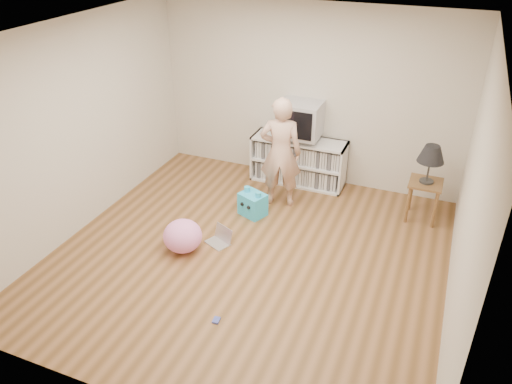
{
  "coord_description": "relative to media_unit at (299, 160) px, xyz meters",
  "views": [
    {
      "loc": [
        1.91,
        -4.45,
        3.61
      ],
      "look_at": [
        -0.07,
        0.4,
        0.66
      ],
      "focal_mm": 35.0,
      "sensor_mm": 36.0,
      "label": 1
    }
  ],
  "objects": [
    {
      "name": "ceiling",
      "position": [
        0.04,
        -2.04,
        2.25
      ],
      "size": [
        4.5,
        4.5,
        0.01
      ],
      "primitive_type": "cube",
      "color": "white",
      "rests_on": "walls"
    },
    {
      "name": "playing_cards",
      "position": [
        0.16,
        -3.17,
        -0.34
      ],
      "size": [
        0.07,
        0.1,
        0.02
      ],
      "primitive_type": "cube",
      "rotation": [
        0.0,
        0.0,
        0.1
      ],
      "color": "#4755BE",
      "rests_on": "ground"
    },
    {
      "name": "media_unit",
      "position": [
        0.0,
        0.0,
        0.0
      ],
      "size": [
        1.4,
        0.45,
        0.7
      ],
      "color": "white",
      "rests_on": "ground"
    },
    {
      "name": "side_table",
      "position": [
        1.85,
        -0.39,
        0.07
      ],
      "size": [
        0.42,
        0.42,
        0.55
      ],
      "color": "brown",
      "rests_on": "ground"
    },
    {
      "name": "table_lamp",
      "position": [
        1.85,
        -0.39,
        0.59
      ],
      "size": [
        0.34,
        0.34,
        0.52
      ],
      "color": "#333333",
      "rests_on": "side_table"
    },
    {
      "name": "dvd_deck",
      "position": [
        0.0,
        -0.02,
        0.39
      ],
      "size": [
        0.45,
        0.35,
        0.07
      ],
      "primitive_type": "cube",
      "color": "gray",
      "rests_on": "media_unit"
    },
    {
      "name": "plush_pink",
      "position": [
        -0.74,
        -2.22,
        -0.15
      ],
      "size": [
        0.6,
        0.6,
        0.4
      ],
      "primitive_type": "ellipsoid",
      "rotation": [
        0.0,
        0.0,
        -0.34
      ],
      "color": "#FF86D2",
      "rests_on": "ground"
    },
    {
      "name": "person",
      "position": [
        -0.04,
        -0.72,
        0.43
      ],
      "size": [
        0.64,
        0.49,
        1.56
      ],
      "primitive_type": "imported",
      "rotation": [
        0.0,
        0.0,
        3.37
      ],
      "color": "#DAAD95",
      "rests_on": "ground"
    },
    {
      "name": "walls",
      "position": [
        0.04,
        -2.04,
        0.95
      ],
      "size": [
        4.52,
        4.52,
        2.6
      ],
      "color": "beige",
      "rests_on": "ground"
    },
    {
      "name": "crt_tv",
      "position": [
        0.0,
        -0.02,
        0.67
      ],
      "size": [
        0.6,
        0.53,
        0.5
      ],
      "color": "#B3B3B8",
      "rests_on": "dvd_deck"
    },
    {
      "name": "plush_blue",
      "position": [
        -0.27,
        -1.15,
        -0.19
      ],
      "size": [
        0.41,
        0.37,
        0.39
      ],
      "rotation": [
        0.0,
        0.0,
        -0.39
      ],
      "color": "#29BAF3",
      "rests_on": "ground"
    },
    {
      "name": "laptop",
      "position": [
        -0.39,
        -1.91,
        -0.29
      ],
      "size": [
        0.36,
        0.33,
        0.2
      ],
      "rotation": [
        0.0,
        0.0,
        -0.43
      ],
      "color": "silver",
      "rests_on": "ground"
    },
    {
      "name": "ground",
      "position": [
        0.04,
        -2.04,
        -0.35
      ],
      "size": [
        4.5,
        4.5,
        0.0
      ],
      "primitive_type": "plane",
      "color": "brown",
      "rests_on": "ground"
    }
  ]
}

